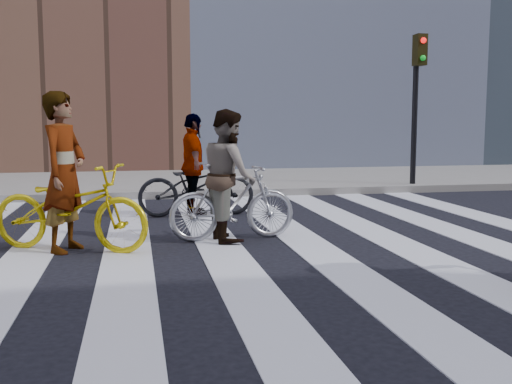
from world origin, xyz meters
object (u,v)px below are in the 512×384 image
object	(u,v)px
traffic_signal	(417,85)
rider_mid	(229,175)
bike_silver_mid	(233,202)
rider_left	(64,172)
bike_yellow_left	(70,208)
rider_rear	(193,165)
bike_dark_rear	(197,186)

from	to	relation	value
traffic_signal	rider_mid	world-z (taller)	traffic_signal
bike_silver_mid	rider_left	size ratio (longest dim) A/B	0.89
rider_left	bike_yellow_left	bearing A→B (deg)	-66.18
traffic_signal	bike_silver_mid	distance (m)	6.77
rider_rear	traffic_signal	bearing A→B (deg)	-66.62
bike_dark_rear	rider_rear	size ratio (longest dim) A/B	1.14
rider_mid	rider_rear	world-z (taller)	rider_mid
bike_yellow_left	rider_mid	world-z (taller)	rider_mid
traffic_signal	rider_rear	size ratio (longest dim) A/B	2.03
bike_dark_rear	rider_rear	distance (m)	0.33
traffic_signal	bike_yellow_left	world-z (taller)	traffic_signal
rider_left	rider_rear	distance (m)	2.88
rider_mid	bike_silver_mid	bearing A→B (deg)	-96.01
bike_silver_mid	rider_left	xyz separation A→B (m)	(-2.02, -0.26, 0.44)
bike_yellow_left	rider_left	distance (m)	0.42
rider_rear	bike_dark_rear	bearing A→B (deg)	-92.71
traffic_signal	bike_yellow_left	xyz separation A→B (m)	(-6.70, -4.77, -1.77)
bike_yellow_left	bike_silver_mid	size ratio (longest dim) A/B	1.19
rider_left	rider_mid	world-z (taller)	rider_left
rider_left	rider_mid	xyz separation A→B (m)	(1.97, 0.26, -0.10)
bike_dark_rear	rider_rear	xyz separation A→B (m)	(-0.05, 0.00, 0.33)
bike_yellow_left	rider_left	size ratio (longest dim) A/B	1.05
traffic_signal	rider_rear	bearing A→B (deg)	-153.91
bike_dark_rear	rider_left	xyz separation A→B (m)	(-1.77, -2.31, 0.44)
bike_silver_mid	rider_mid	size ratio (longest dim) A/B	0.99
rider_mid	bike_yellow_left	bearing A→B (deg)	91.66
bike_yellow_left	rider_left	xyz separation A→B (m)	(-0.05, 0.00, 0.42)
traffic_signal	bike_silver_mid	bearing A→B (deg)	-136.33
bike_yellow_left	rider_rear	world-z (taller)	rider_rear
traffic_signal	bike_dark_rear	bearing A→B (deg)	-153.69
bike_dark_rear	rider_mid	xyz separation A→B (m)	(0.21, -2.05, 0.35)
rider_left	rider_rear	size ratio (longest dim) A/B	1.14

